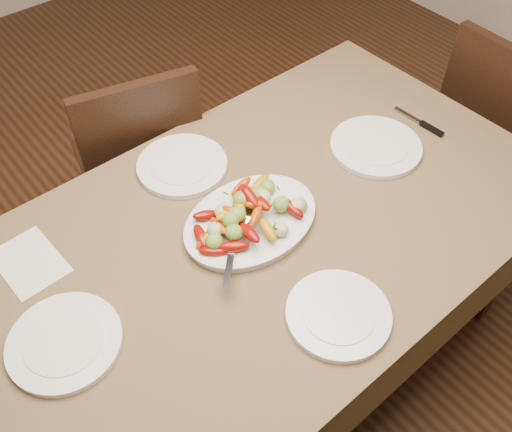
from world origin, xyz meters
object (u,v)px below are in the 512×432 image
Objects in this scene: serving_platter at (251,222)px; chair_far at (137,160)px; dining_table at (256,304)px; plate_right at (376,147)px; plate_far at (182,165)px; chair_right at (503,135)px; plate_near at (338,315)px; plate_left at (65,342)px.

chair_far is at bearing 88.30° from serving_platter.
dining_table is at bearing 102.30° from chair_far.
plate_right is 1.04× the size of plate_far.
chair_right is 3.60× the size of plate_near.
chair_right is (1.23, -0.82, 0.00)m from chair_far.
chair_right is 2.39× the size of serving_platter.
dining_table is 6.27× the size of plate_right.
plate_left is (-1.83, 0.08, 0.29)m from chair_right.
plate_right is at bearing 34.37° from plate_near.
chair_far reaches higher than plate_near.
plate_right is (0.52, -0.00, -0.00)m from serving_platter.
chair_right is 3.45× the size of plate_left.
plate_near is (-0.04, -1.10, 0.29)m from chair_far.
chair_right is 1.36m from plate_far.
chair_far is at bearing 88.23° from dining_table.
plate_left is at bearing 89.73° from chair_right.
plate_left is 0.98× the size of plate_far.
plate_far is (-1.26, 0.41, 0.29)m from chair_right.
dining_table is 0.70m from plate_left.
serving_platter is 1.50× the size of plate_near.
chair_far is 3.37× the size of plate_far.
chair_right is 3.37× the size of plate_far.
chair_far is at bearing 87.69° from plate_near.
dining_table is 1.94× the size of chair_far.
plate_left is (-0.60, -0.74, 0.29)m from chair_far.
chair_right is 1.34m from plate_near.
plate_right is (-0.73, 0.09, 0.29)m from chair_right.
plate_right is (0.49, -0.73, 0.29)m from chair_far.
plate_far is at bearing 89.36° from plate_near.
serving_platter reaches higher than plate_left.
dining_table is 0.52m from plate_near.
serving_platter is at bearing -87.28° from plate_far.
chair_far reaches higher than serving_platter.
serving_platter is (-0.02, -0.73, 0.30)m from chair_far.
plate_left is at bearing -179.73° from plate_right.
chair_far is 2.39× the size of serving_platter.
chair_far is 1.00× the size of chair_right.
plate_right is at bearing -0.53° from serving_platter.
plate_near is (-0.02, -0.35, 0.39)m from dining_table.
chair_right is 3.24× the size of plate_right.
plate_near is (-0.02, -0.37, -0.00)m from serving_platter.
chair_far is 0.79m from serving_platter.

